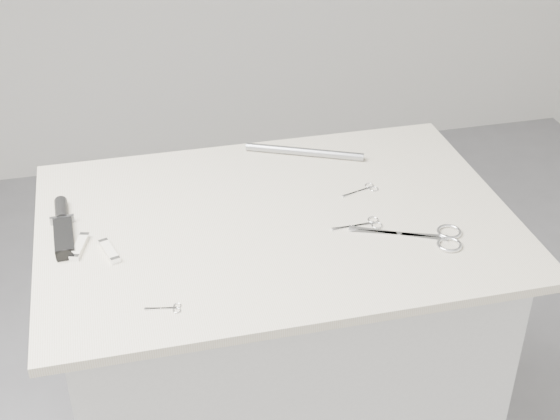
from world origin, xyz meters
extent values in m
cube|color=silver|center=(0.00, 0.00, 0.45)|extent=(0.90, 0.60, 0.90)
cube|color=beige|center=(0.00, 0.00, 0.91)|extent=(1.00, 0.70, 0.02)
cube|color=white|center=(0.23, -0.12, 0.92)|extent=(0.19, 0.11, 0.00)
cylinder|color=white|center=(0.23, -0.12, 0.92)|extent=(0.01, 0.01, 0.01)
torus|color=white|center=(0.33, -0.14, 0.92)|extent=(0.05, 0.05, 0.01)
torus|color=white|center=(0.31, -0.18, 0.92)|extent=(0.05, 0.05, 0.01)
cube|color=white|center=(0.15, -0.07, 0.92)|extent=(0.09, 0.02, 0.00)
cylinder|color=white|center=(0.15, -0.07, 0.92)|extent=(0.01, 0.01, 0.00)
torus|color=white|center=(0.20, -0.06, 0.92)|extent=(0.02, 0.02, 0.00)
torus|color=white|center=(0.20, -0.08, 0.92)|extent=(0.02, 0.02, 0.00)
cube|color=white|center=(0.20, 0.06, 0.92)|extent=(0.08, 0.04, 0.00)
cylinder|color=white|center=(0.20, 0.06, 0.92)|extent=(0.00, 0.00, 0.00)
torus|color=white|center=(0.24, 0.08, 0.92)|extent=(0.02, 0.02, 0.00)
torus|color=white|center=(0.24, 0.06, 0.92)|extent=(0.02, 0.02, 0.00)
cube|color=white|center=(-0.27, -0.25, 0.92)|extent=(0.06, 0.02, 0.00)
cylinder|color=white|center=(-0.27, -0.25, 0.92)|extent=(0.00, 0.00, 0.00)
torus|color=white|center=(-0.24, -0.25, 0.92)|extent=(0.02, 0.02, 0.00)
torus|color=white|center=(-0.24, -0.26, 0.92)|extent=(0.02, 0.02, 0.00)
cube|color=black|center=(-0.44, 0.02, 0.93)|extent=(0.04, 0.13, 0.01)
cube|color=#94979C|center=(-0.44, 0.09, 0.93)|extent=(0.05, 0.01, 0.02)
cylinder|color=black|center=(-0.44, 0.12, 0.93)|extent=(0.03, 0.08, 0.03)
cube|color=white|center=(-0.35, -0.05, 0.92)|extent=(0.04, 0.08, 0.01)
cube|color=white|center=(-0.36, -0.02, 0.93)|extent=(0.02, 0.01, 0.01)
cube|color=white|center=(-0.34, -0.08, 0.93)|extent=(0.02, 0.01, 0.01)
cube|color=white|center=(-0.41, -0.02, 0.93)|extent=(0.04, 0.09, 0.01)
cube|color=white|center=(-0.40, 0.02, 0.93)|extent=(0.02, 0.02, 0.01)
cube|color=white|center=(-0.42, -0.06, 0.93)|extent=(0.02, 0.02, 0.01)
cylinder|color=#94979C|center=(0.13, 0.26, 0.93)|extent=(0.27, 0.14, 0.02)
camera|label=1|loc=(-0.32, -1.35, 1.82)|focal=50.00mm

